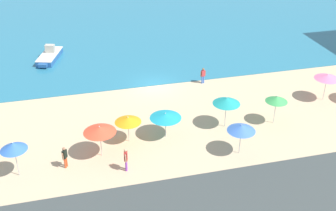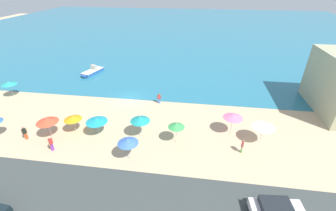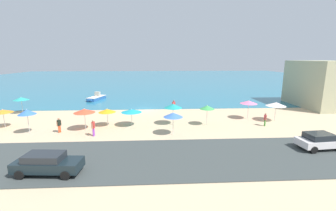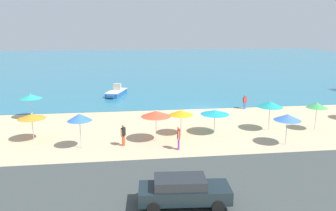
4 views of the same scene
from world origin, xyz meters
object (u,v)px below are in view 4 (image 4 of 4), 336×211
object	(u,v)px
beach_umbrella_4	(181,113)
bather_3	(179,137)
beach_umbrella_1	(79,117)
bather_2	(245,101)
bather_0	(123,134)
skiff_nearshore	(116,92)
beach_umbrella_6	(156,114)
beach_umbrella_9	(31,96)
parked_car_1	(183,191)
beach_umbrella_2	(32,116)
beach_umbrella_3	(270,104)
beach_umbrella_5	(317,105)
beach_umbrella_8	(215,112)
beach_umbrella_0	(288,117)

from	to	relation	value
beach_umbrella_4	bather_3	bearing A→B (deg)	-102.32
beach_umbrella_1	bather_2	xyz separation A→B (m)	(16.67, 10.42, -1.51)
bather_0	skiff_nearshore	world-z (taller)	bather_0
beach_umbrella_6	beach_umbrella_9	bearing A→B (deg)	144.08
beach_umbrella_1	beach_umbrella_6	size ratio (longest dim) A/B	1.08
beach_umbrella_4	parked_car_1	xyz separation A→B (m)	(-1.83, -11.44, -1.08)
beach_umbrella_2	beach_umbrella_3	size ratio (longest dim) A/B	0.84
beach_umbrella_5	beach_umbrella_8	size ratio (longest dim) A/B	1.04
beach_umbrella_9	skiff_nearshore	distance (m)	13.46
beach_umbrella_2	bather_2	distance (m)	22.27
beach_umbrella_2	beach_umbrella_8	world-z (taller)	beach_umbrella_2
beach_umbrella_3	beach_umbrella_8	world-z (taller)	beach_umbrella_3
beach_umbrella_0	beach_umbrella_4	world-z (taller)	beach_umbrella_0
beach_umbrella_2	bather_2	xyz separation A→B (m)	(20.70, 8.14, -1.12)
beach_umbrella_6	bather_2	world-z (taller)	beach_umbrella_6
beach_umbrella_6	bather_2	bearing A→B (deg)	41.08
beach_umbrella_0	bather_0	size ratio (longest dim) A/B	1.50
beach_umbrella_2	beach_umbrella_1	bearing A→B (deg)	-29.61
beach_umbrella_3	beach_umbrella_4	bearing A→B (deg)	-178.33
beach_umbrella_4	bather_0	size ratio (longest dim) A/B	1.32
beach_umbrella_1	beach_umbrella_0	bearing A→B (deg)	-4.60
beach_umbrella_3	beach_umbrella_0	bearing A→B (deg)	-94.42
beach_umbrella_6	skiff_nearshore	bearing A→B (deg)	100.65
beach_umbrella_0	beach_umbrella_3	distance (m)	3.75
beach_umbrella_0	beach_umbrella_3	world-z (taller)	beach_umbrella_3
skiff_nearshore	beach_umbrella_0	bearing A→B (deg)	-57.60
beach_umbrella_6	beach_umbrella_8	bearing A→B (deg)	14.18
beach_umbrella_9	beach_umbrella_3	bearing A→B (deg)	-17.54
beach_umbrella_9	beach_umbrella_6	bearing A→B (deg)	-35.92
beach_umbrella_6	bather_3	distance (m)	2.89
beach_umbrella_3	beach_umbrella_2	bearing A→B (deg)	-179.45
beach_umbrella_3	bather_2	size ratio (longest dim) A/B	1.67
beach_umbrella_5	skiff_nearshore	xyz separation A→B (m)	(-17.87, 17.98, -1.80)
beach_umbrella_1	skiff_nearshore	xyz separation A→B (m)	(2.18, 19.97, -1.96)
beach_umbrella_6	skiff_nearshore	size ratio (longest dim) A/B	0.50
bather_2	beach_umbrella_1	bearing A→B (deg)	-147.98
bather_0	beach_umbrella_8	bearing A→B (deg)	15.03
bather_3	parked_car_1	size ratio (longest dim) A/B	0.38
beach_umbrella_6	parked_car_1	bearing A→B (deg)	-87.69
bather_0	bather_3	bearing A→B (deg)	-18.62
beach_umbrella_4	bather_0	xyz separation A→B (m)	(-4.84, -2.11, -1.00)
beach_umbrella_1	bather_0	world-z (taller)	beach_umbrella_1
beach_umbrella_9	parked_car_1	size ratio (longest dim) A/B	0.54
beach_umbrella_0	bather_3	distance (m)	8.50
beach_umbrella_0	beach_umbrella_6	world-z (taller)	beach_umbrella_6
beach_umbrella_9	bather_2	distance (m)	22.68
beach_umbrella_9	skiff_nearshore	world-z (taller)	beach_umbrella_9
beach_umbrella_0	beach_umbrella_1	distance (m)	15.71
beach_umbrella_6	bather_0	distance (m)	3.01
beach_umbrella_4	beach_umbrella_2	bearing A→B (deg)	179.82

